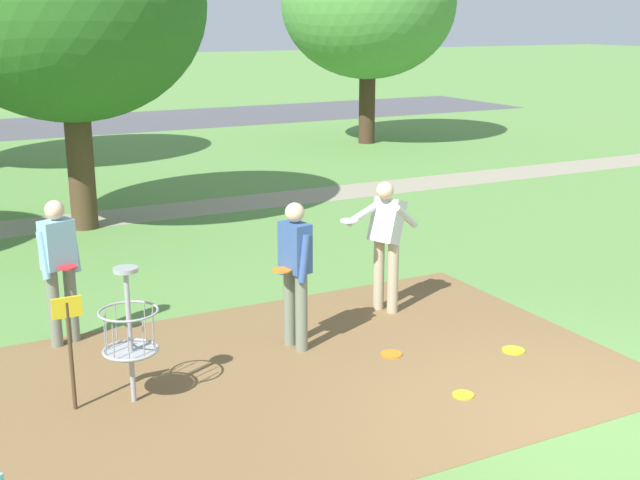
# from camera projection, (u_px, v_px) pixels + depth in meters

# --- Properties ---
(ground_plane) EXTENTS (160.00, 160.00, 0.00)m
(ground_plane) POSITION_uv_depth(u_px,v_px,m) (597.00, 429.00, 7.58)
(ground_plane) COLOR #5B8942
(dirt_tee_pad) EXTENTS (6.71, 4.53, 0.01)m
(dirt_tee_pad) POSITION_uv_depth(u_px,v_px,m) (310.00, 373.00, 8.76)
(dirt_tee_pad) COLOR brown
(dirt_tee_pad) RESTS_ON ground
(disc_golf_basket) EXTENTS (0.98, 0.58, 1.39)m
(disc_golf_basket) POSITION_uv_depth(u_px,v_px,m) (123.00, 331.00, 7.90)
(disc_golf_basket) COLOR #9E9EA3
(disc_golf_basket) RESTS_ON ground
(player_throwing) EXTENTS (0.43, 0.49, 1.71)m
(player_throwing) POSITION_uv_depth(u_px,v_px,m) (295.00, 267.00, 9.19)
(player_throwing) COLOR slate
(player_throwing) RESTS_ON ground
(player_waiting_left) EXTENTS (1.17, 0.48, 1.71)m
(player_waiting_left) POSITION_uv_depth(u_px,v_px,m) (386.00, 237.00, 10.36)
(player_waiting_left) COLOR tan
(player_waiting_left) RESTS_ON ground
(player_waiting_right) EXTENTS (0.50, 0.44, 1.71)m
(player_waiting_right) POSITION_uv_depth(u_px,v_px,m) (59.00, 264.00, 9.31)
(player_waiting_right) COLOR slate
(player_waiting_right) RESTS_ON ground
(frisbee_by_tee) EXTENTS (0.22, 0.22, 0.02)m
(frisbee_by_tee) POSITION_uv_depth(u_px,v_px,m) (463.00, 395.00, 8.23)
(frisbee_by_tee) COLOR gold
(frisbee_by_tee) RESTS_ON ground
(frisbee_mid_grass) EXTENTS (0.26, 0.26, 0.02)m
(frisbee_mid_grass) POSITION_uv_depth(u_px,v_px,m) (513.00, 350.00, 9.33)
(frisbee_mid_grass) COLOR gold
(frisbee_mid_grass) RESTS_ON ground
(frisbee_scattered_a) EXTENTS (0.24, 0.24, 0.02)m
(frisbee_scattered_a) POSITION_uv_depth(u_px,v_px,m) (391.00, 354.00, 9.23)
(frisbee_scattered_a) COLOR orange
(frisbee_scattered_a) RESTS_ON ground
(frisbee_scattered_b) EXTENTS (0.23, 0.23, 0.02)m
(frisbee_scattered_b) POSITION_uv_depth(u_px,v_px,m) (296.00, 270.00, 12.27)
(frisbee_scattered_b) COLOR #E53D99
(frisbee_scattered_b) RESTS_ON ground
(tree_mid_left) EXTENTS (4.64, 4.64, 5.86)m
(tree_mid_left) POSITION_uv_depth(u_px,v_px,m) (68.00, 5.00, 13.76)
(tree_mid_left) COLOR #4C3823
(tree_mid_left) RESTS_ON ground
(tree_mid_center) EXTENTS (5.05, 5.05, 6.19)m
(tree_mid_center) POSITION_uv_depth(u_px,v_px,m) (368.00, 4.00, 23.61)
(tree_mid_center) COLOR #422D1E
(tree_mid_center) RESTS_ON ground
(parking_lot_strip) EXTENTS (36.00, 6.00, 0.01)m
(parking_lot_strip) POSITION_uv_depth(u_px,v_px,m) (69.00, 125.00, 28.68)
(parking_lot_strip) COLOR #4C4C51
(parking_lot_strip) RESTS_ON ground
(gravel_path) EXTENTS (40.00, 1.34, 0.00)m
(gravel_path) POSITION_uv_depth(u_px,v_px,m) (211.00, 206.00, 16.42)
(gravel_path) COLOR gray
(gravel_path) RESTS_ON ground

